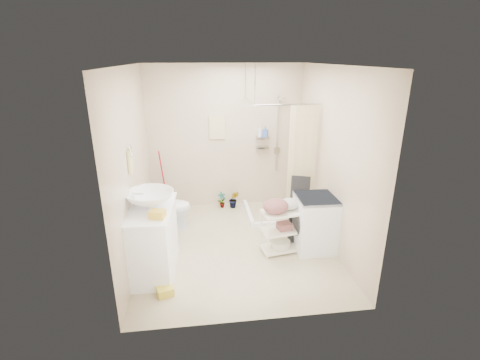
# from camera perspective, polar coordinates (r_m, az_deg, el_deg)

# --- Properties ---
(floor) EXTENTS (3.20, 3.20, 0.00)m
(floor) POSITION_cam_1_polar(r_m,az_deg,el_deg) (5.36, -0.64, -10.66)
(floor) COLOR #C4B893
(floor) RESTS_ON ground
(ceiling) EXTENTS (2.80, 3.20, 0.04)m
(ceiling) POSITION_cam_1_polar(r_m,az_deg,el_deg) (4.63, -0.76, 18.33)
(ceiling) COLOR silver
(ceiling) RESTS_ON ground
(wall_back) EXTENTS (2.80, 0.04, 2.60)m
(wall_back) POSITION_cam_1_polar(r_m,az_deg,el_deg) (6.38, -2.39, 6.91)
(wall_back) COLOR beige
(wall_back) RESTS_ON ground
(wall_front) EXTENTS (2.80, 0.04, 2.60)m
(wall_front) POSITION_cam_1_polar(r_m,az_deg,el_deg) (3.35, 2.53, -5.20)
(wall_front) COLOR beige
(wall_front) RESTS_ON ground
(wall_left) EXTENTS (0.04, 3.20, 2.60)m
(wall_left) POSITION_cam_1_polar(r_m,az_deg,el_deg) (4.88, -17.25, 2.00)
(wall_left) COLOR beige
(wall_left) RESTS_ON ground
(wall_right) EXTENTS (0.04, 3.20, 2.60)m
(wall_right) POSITION_cam_1_polar(r_m,az_deg,el_deg) (5.18, 14.89, 3.23)
(wall_right) COLOR beige
(wall_right) RESTS_ON ground
(vanity) EXTENTS (0.65, 1.07, 0.91)m
(vanity) POSITION_cam_1_polar(r_m,az_deg,el_deg) (4.72, -14.24, -9.51)
(vanity) COLOR white
(vanity) RESTS_ON ground
(sink) EXTENTS (0.70, 0.70, 0.21)m
(sink) POSITION_cam_1_polar(r_m,az_deg,el_deg) (4.50, -14.58, -3.07)
(sink) COLOR white
(sink) RESTS_ON vanity
(counter_basket) EXTENTS (0.20, 0.18, 0.10)m
(counter_basket) POSITION_cam_1_polar(r_m,az_deg,el_deg) (4.20, -13.40, -5.47)
(counter_basket) COLOR gold
(counter_basket) RESTS_ON vanity
(floor_basket) EXTENTS (0.32, 0.28, 0.15)m
(floor_basket) POSITION_cam_1_polar(r_m,az_deg,el_deg) (4.45, -12.19, -17.22)
(floor_basket) COLOR yellow
(floor_basket) RESTS_ON ground
(toilet) EXTENTS (0.74, 0.43, 0.74)m
(toilet) POSITION_cam_1_polar(r_m,az_deg,el_deg) (5.82, -11.75, -4.43)
(toilet) COLOR white
(toilet) RESTS_ON ground
(mop) EXTENTS (0.14, 0.14, 1.15)m
(mop) POSITION_cam_1_polar(r_m,az_deg,el_deg) (6.47, -12.80, -0.08)
(mop) COLOR #9E0114
(mop) RESTS_ON ground
(potted_plant_a) EXTENTS (0.19, 0.17, 0.31)m
(potted_plant_a) POSITION_cam_1_polar(r_m,az_deg,el_deg) (6.55, -3.00, -3.29)
(potted_plant_a) COLOR brown
(potted_plant_a) RESTS_ON ground
(potted_plant_b) EXTENTS (0.21, 0.18, 0.34)m
(potted_plant_b) POSITION_cam_1_polar(r_m,az_deg,el_deg) (6.54, -1.02, -3.19)
(potted_plant_b) COLOR brown
(potted_plant_b) RESTS_ON ground
(hanging_towel) EXTENTS (0.28, 0.03, 0.42)m
(hanging_towel) POSITION_cam_1_polar(r_m,az_deg,el_deg) (6.30, -3.78, 8.59)
(hanging_towel) COLOR #CDB98C
(hanging_towel) RESTS_ON wall_back
(towel_ring) EXTENTS (0.04, 0.22, 0.34)m
(towel_ring) POSITION_cam_1_polar(r_m,az_deg,el_deg) (4.64, -17.59, 3.27)
(towel_ring) COLOR #D4C97E
(towel_ring) RESTS_ON wall_left
(tp_holder) EXTENTS (0.08, 0.12, 0.14)m
(tp_holder) POSITION_cam_1_polar(r_m,az_deg,el_deg) (5.12, -16.07, -3.99)
(tp_holder) COLOR white
(tp_holder) RESTS_ON wall_left
(shower) EXTENTS (1.10, 1.10, 2.10)m
(shower) POSITION_cam_1_polar(r_m,az_deg,el_deg) (6.05, 6.18, 3.65)
(shower) COLOR white
(shower) RESTS_ON ground
(shampoo_bottle_a) EXTENTS (0.09, 0.09, 0.21)m
(shampoo_bottle_a) POSITION_cam_1_polar(r_m,az_deg,el_deg) (6.34, 3.26, 8.01)
(shampoo_bottle_a) COLOR silver
(shampoo_bottle_a) RESTS_ON shower
(shampoo_bottle_b) EXTENTS (0.11, 0.11, 0.19)m
(shampoo_bottle_b) POSITION_cam_1_polar(r_m,az_deg,el_deg) (6.37, 4.17, 7.92)
(shampoo_bottle_b) COLOR #3553A3
(shampoo_bottle_b) RESTS_ON shower
(washing_machine) EXTENTS (0.57, 0.59, 0.82)m
(washing_machine) POSITION_cam_1_polar(r_m,az_deg,el_deg) (5.23, 12.23, -6.89)
(washing_machine) COLOR white
(washing_machine) RESTS_ON ground
(laundry_rack) EXTENTS (0.60, 0.41, 0.76)m
(laundry_rack) POSITION_cam_1_polar(r_m,az_deg,el_deg) (5.08, 6.76, -7.75)
(laundry_rack) COLOR white
(laundry_rack) RESTS_ON ground
(ironing_board) EXTENTS (0.30, 0.11, 1.05)m
(ironing_board) POSITION_cam_1_polar(r_m,az_deg,el_deg) (5.33, 9.64, -4.76)
(ironing_board) COLOR black
(ironing_board) RESTS_ON ground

